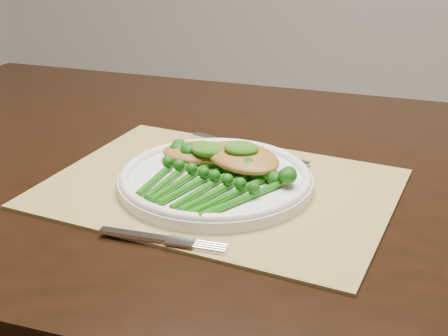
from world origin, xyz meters
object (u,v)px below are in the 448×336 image
(placemat, at_px, (219,188))
(dinner_plate, at_px, (215,179))
(chicken_fillet_left, at_px, (201,152))
(broccolini_bundle, at_px, (200,186))

(placemat, xyz_separation_m, dinner_plate, (-0.00, -0.00, 0.02))
(dinner_plate, bearing_deg, chicken_fillet_left, 130.20)
(placemat, bearing_deg, dinner_plate, -155.31)
(placemat, height_order, chicken_fillet_left, chicken_fillet_left)
(chicken_fillet_left, bearing_deg, broccolini_bundle, -83.58)
(dinner_plate, relative_size, broccolini_bundle, 1.27)
(chicken_fillet_left, xyz_separation_m, broccolini_bundle, (0.04, -0.10, -0.01))
(placemat, relative_size, dinner_plate, 1.74)
(placemat, relative_size, chicken_fillet_left, 4.21)
(chicken_fillet_left, bearing_deg, placemat, -60.25)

